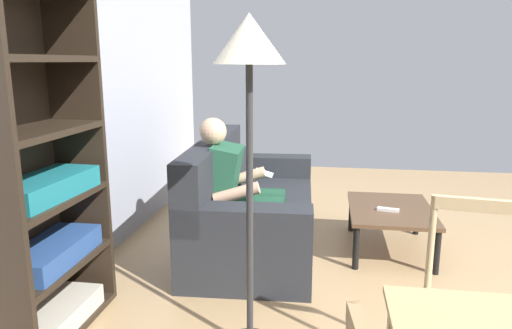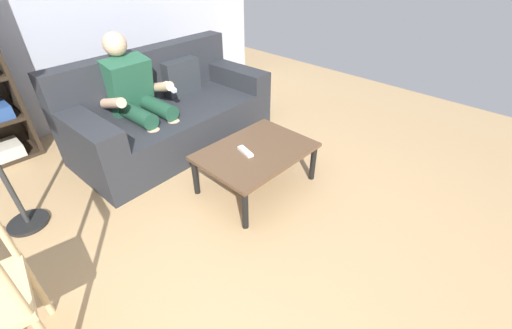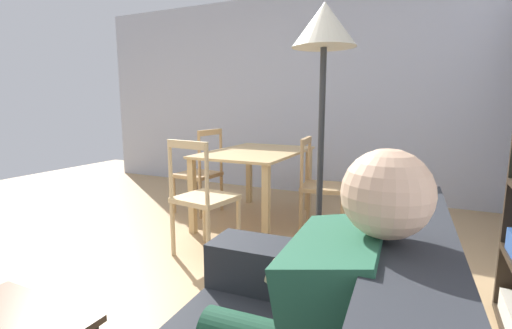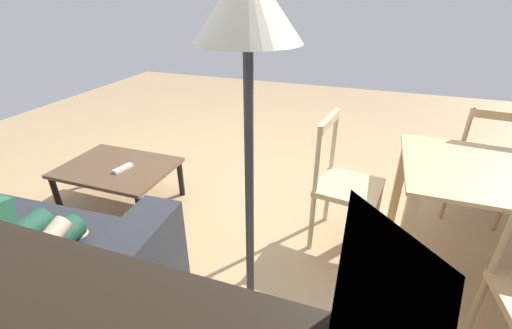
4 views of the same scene
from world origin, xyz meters
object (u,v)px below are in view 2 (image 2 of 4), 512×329
at_px(couch, 170,113).
at_px(person_lounging, 138,97).
at_px(tv_remote, 245,151).
at_px(coffee_table, 256,154).

distance_m(couch, person_lounging, 0.39).
xyz_separation_m(person_lounging, tv_remote, (0.24, -1.17, -0.20)).
xyz_separation_m(coffee_table, tv_remote, (-0.09, 0.03, 0.06)).
bearing_deg(person_lounging, couch, -2.30).
relative_size(person_lounging, coffee_table, 1.23).
bearing_deg(coffee_table, couch, 91.84).
distance_m(couch, tv_remote, 1.16).
distance_m(coffee_table, tv_remote, 0.11).
height_order(person_lounging, tv_remote, person_lounging).
relative_size(couch, coffee_table, 2.20).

